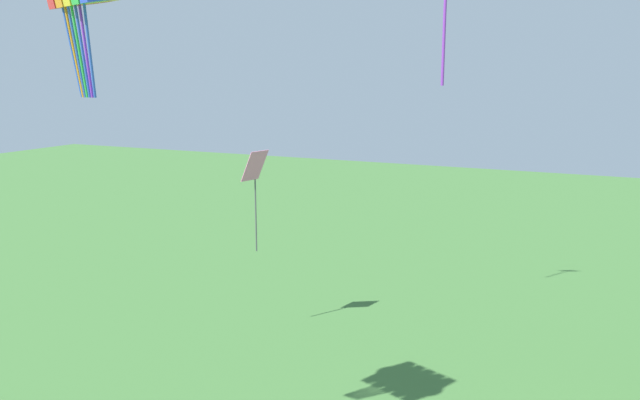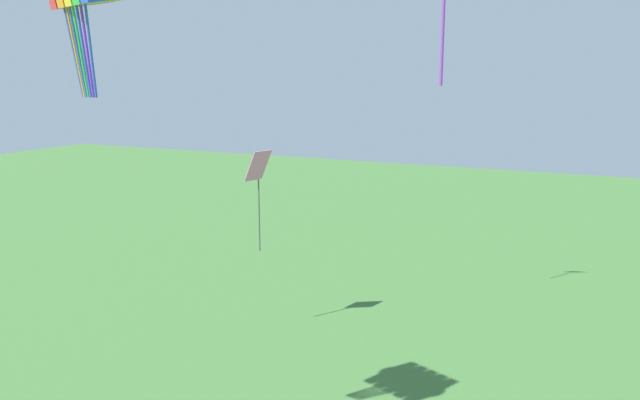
{
  "view_description": "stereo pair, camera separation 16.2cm",
  "coord_description": "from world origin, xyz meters",
  "views": [
    {
      "loc": [
        5.22,
        -2.43,
        9.1
      ],
      "look_at": [
        0.0,
        8.95,
        6.59
      ],
      "focal_mm": 35.0,
      "sensor_mm": 36.0,
      "label": 1
    },
    {
      "loc": [
        5.37,
        -2.37,
        9.1
      ],
      "look_at": [
        0.0,
        8.95,
        6.59
      ],
      "focal_mm": 35.0,
      "sensor_mm": 36.0,
      "label": 2
    }
  ],
  "objects": [
    {
      "name": "kite_pink_diamond",
      "position": [
        -5.73,
        16.02,
        5.61
      ],
      "size": [
        0.73,
        0.96,
        3.6
      ],
      "color": "pink"
    }
  ]
}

